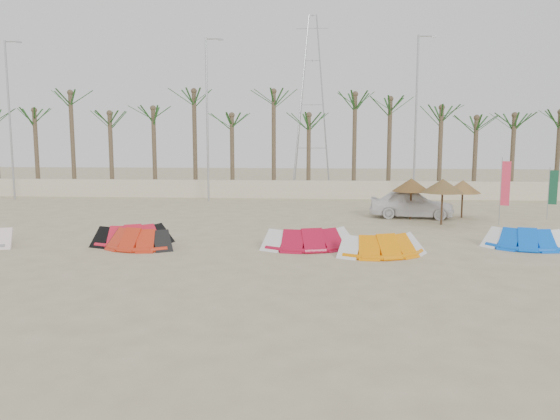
# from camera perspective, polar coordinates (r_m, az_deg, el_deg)

# --- Properties ---
(ground) EXTENTS (120.00, 120.00, 0.00)m
(ground) POSITION_cam_1_polar(r_m,az_deg,el_deg) (17.78, -1.42, -6.74)
(ground) COLOR #C7B893
(ground) RESTS_ON ground
(boundary_wall) EXTENTS (60.00, 0.30, 1.30)m
(boundary_wall) POSITION_cam_1_polar(r_m,az_deg,el_deg) (39.36, 1.71, 2.16)
(boundary_wall) COLOR beige
(boundary_wall) RESTS_ON ground
(palm_line) EXTENTS (52.00, 4.00, 7.70)m
(palm_line) POSITION_cam_1_polar(r_m,az_deg,el_deg) (40.70, 2.79, 10.51)
(palm_line) COLOR brown
(palm_line) RESTS_ON ground
(lamp_a) EXTENTS (1.25, 0.14, 11.00)m
(lamp_a) POSITION_cam_1_polar(r_m,az_deg,el_deg) (43.02, -26.37, 8.67)
(lamp_a) COLOR #A5A8AD
(lamp_a) RESTS_ON ground
(lamp_b) EXTENTS (1.25, 0.14, 11.00)m
(lamp_b) POSITION_cam_1_polar(r_m,az_deg,el_deg) (37.94, -7.56, 9.63)
(lamp_b) COLOR #A5A8AD
(lamp_b) RESTS_ON ground
(lamp_c) EXTENTS (1.25, 0.14, 11.00)m
(lamp_c) POSITION_cam_1_polar(r_m,az_deg,el_deg) (37.70, 14.07, 9.49)
(lamp_c) COLOR #A5A8AD
(lamp_c) RESTS_ON ground
(pylon) EXTENTS (3.00, 3.00, 14.00)m
(pylon) POSITION_cam_1_polar(r_m,az_deg,el_deg) (45.36, 3.30, 2.06)
(pylon) COLOR #A5A8AD
(pylon) RESTS_ON ground
(kite_red_left) EXTENTS (3.58, 2.55, 0.90)m
(kite_red_left) POSITION_cam_1_polar(r_m,az_deg,el_deg) (23.58, -14.89, -2.37)
(kite_red_left) COLOR red
(kite_red_left) RESTS_ON ground
(kite_red_mid) EXTENTS (3.29, 2.10, 0.90)m
(kite_red_mid) POSITION_cam_1_polar(r_m,az_deg,el_deg) (22.66, -14.59, -2.77)
(kite_red_mid) COLOR red
(kite_red_mid) RESTS_ON ground
(kite_red_right) EXTENTS (3.95, 2.32, 0.90)m
(kite_red_right) POSITION_cam_1_polar(r_m,az_deg,el_deg) (22.03, 3.14, -2.81)
(kite_red_right) COLOR #B30D2D
(kite_red_right) RESTS_ON ground
(kite_orange) EXTENTS (3.69, 2.40, 0.90)m
(kite_orange) POSITION_cam_1_polar(r_m,az_deg,el_deg) (21.09, 10.60, -3.41)
(kite_orange) COLOR orange
(kite_orange) RESTS_ON ground
(kite_blue) EXTENTS (3.40, 2.11, 0.90)m
(kite_blue) POSITION_cam_1_polar(r_m,az_deg,el_deg) (24.07, 24.07, -2.59)
(kite_blue) COLOR blue
(kite_blue) RESTS_ON ground
(parasol_left) EXTENTS (2.04, 2.04, 2.22)m
(parasol_left) POSITION_cam_1_polar(r_m,az_deg,el_deg) (30.00, 13.56, 2.56)
(parasol_left) COLOR #4C331E
(parasol_left) RESTS_ON ground
(parasol_mid) EXTENTS (2.10, 2.10, 2.33)m
(parasol_mid) POSITION_cam_1_polar(r_m,az_deg,el_deg) (28.59, 16.64, 2.43)
(parasol_mid) COLOR #4C331E
(parasol_mid) RESTS_ON ground
(parasol_right) EXTENTS (1.94, 1.94, 2.07)m
(parasol_right) POSITION_cam_1_polar(r_m,az_deg,el_deg) (31.43, 18.56, 2.33)
(parasol_right) COLOR #4C331E
(parasol_right) RESTS_ON ground
(flag_pink) EXTENTS (0.44, 0.19, 3.41)m
(flag_pink) POSITION_cam_1_polar(r_m,az_deg,el_deg) (29.49, 22.40, 2.41)
(flag_pink) COLOR #A5A8AD
(flag_pink) RESTS_ON ground
(flag_green) EXTENTS (0.44, 0.14, 2.81)m
(flag_green) POSITION_cam_1_polar(r_m,az_deg,el_deg) (32.56, 26.55, 2.00)
(flag_green) COLOR #A5A8AD
(flag_green) RESTS_ON ground
(car) EXTENTS (4.70, 2.37, 1.54)m
(car) POSITION_cam_1_polar(r_m,az_deg,el_deg) (30.77, 13.57, 0.63)
(car) COLOR white
(car) RESTS_ON ground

